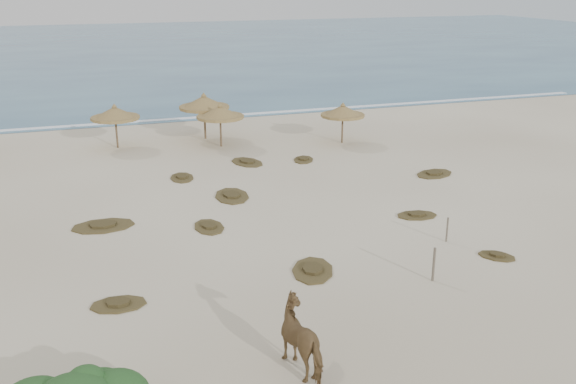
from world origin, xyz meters
name	(u,v)px	position (x,y,z in m)	size (l,w,h in m)	color
ground	(266,273)	(0.00, 0.00, 0.00)	(160.00, 160.00, 0.00)	beige
ocean	(113,49)	(0.00, 75.00, 0.00)	(200.00, 100.00, 0.01)	#264F74
foam_line	(162,120)	(0.00, 26.00, 0.00)	(70.00, 0.60, 0.01)	white
palapa_2	(115,114)	(-3.55, 19.10, 2.06)	(3.42, 3.42, 2.66)	brown
palapa_3	(204,103)	(1.87, 19.69, 2.26)	(3.29, 3.29, 2.92)	brown
palapa_4	(220,113)	(2.38, 17.47, 2.05)	(3.73, 3.73, 2.65)	brown
palapa_5	(343,112)	(9.63, 15.98, 1.94)	(3.39, 3.39, 2.51)	brown
horse	(305,338)	(-0.64, -5.70, 0.90)	(0.97, 2.12, 1.79)	olive
fence_post_near	(434,264)	(5.17, -2.31, 0.60)	(0.09, 0.09, 1.20)	#685D4E
fence_post_far	(447,230)	(7.41, 0.46, 0.50)	(0.07, 0.07, 1.00)	#685D4E
scrub_1	(103,226)	(-5.11, 6.27, 0.05)	(2.57, 1.68, 0.16)	brown
scrub_2	(209,227)	(-1.01, 4.79, 0.05)	(1.26, 1.88, 0.16)	brown
scrub_3	(232,196)	(0.80, 8.26, 0.05)	(1.79, 2.55, 0.16)	brown
scrub_4	(417,215)	(7.71, 3.28, 0.05)	(1.90, 1.38, 0.16)	brown
scrub_5	(434,174)	(11.57, 8.35, 0.05)	(2.58, 2.14, 0.16)	brown
scrub_7	(247,162)	(2.94, 13.51, 0.05)	(2.08, 2.57, 0.16)	brown
scrub_9	(313,270)	(1.58, -0.36, 0.05)	(2.16, 2.60, 0.16)	brown
scrub_10	(303,159)	(6.05, 13.02, 0.05)	(1.68, 1.96, 0.16)	brown
scrub_11	(118,304)	(-5.03, -0.72, 0.05)	(1.85, 1.29, 0.16)	brown
scrub_12	(497,256)	(8.40, -1.37, 0.05)	(1.56, 1.58, 0.16)	brown
scrub_13	(182,177)	(-0.93, 11.83, 0.05)	(1.32, 1.90, 0.16)	brown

